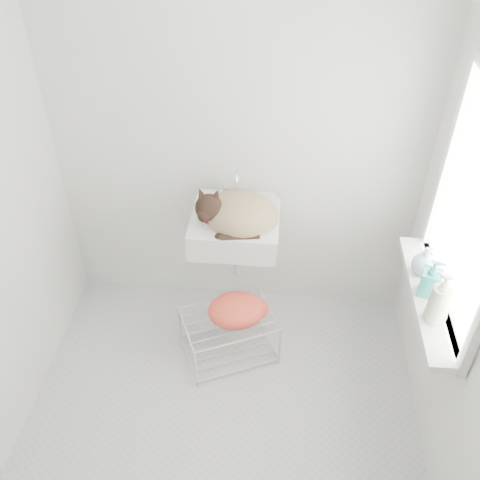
# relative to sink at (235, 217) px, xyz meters

# --- Properties ---
(floor) EXTENTS (2.20, 2.00, 0.02)m
(floor) POSITION_rel_sink_xyz_m (-0.01, -0.74, -0.85)
(floor) COLOR #B3B3B3
(floor) RESTS_ON ground
(back_wall) EXTENTS (2.20, 0.02, 2.50)m
(back_wall) POSITION_rel_sink_xyz_m (-0.01, 0.26, 0.40)
(back_wall) COLOR white
(back_wall) RESTS_ON ground
(window_glass) EXTENTS (0.01, 0.80, 1.00)m
(window_glass) POSITION_rel_sink_xyz_m (1.08, -0.54, 0.50)
(window_glass) COLOR white
(window_glass) RESTS_ON right_wall
(window_frame) EXTENTS (0.04, 0.90, 1.10)m
(window_frame) POSITION_rel_sink_xyz_m (1.06, -0.54, 0.50)
(window_frame) COLOR white
(window_frame) RESTS_ON right_wall
(windowsill) EXTENTS (0.16, 0.88, 0.04)m
(windowsill) POSITION_rel_sink_xyz_m (1.00, -0.54, -0.02)
(windowsill) COLOR white
(windowsill) RESTS_ON right_wall
(sink) EXTENTS (0.51, 0.45, 0.20)m
(sink) POSITION_rel_sink_xyz_m (0.00, 0.00, 0.00)
(sink) COLOR white
(sink) RESTS_ON back_wall
(faucet) EXTENTS (0.19, 0.13, 0.19)m
(faucet) POSITION_rel_sink_xyz_m (-0.00, 0.18, 0.14)
(faucet) COLOR silver
(faucet) RESTS_ON sink
(cat) EXTENTS (0.48, 0.40, 0.29)m
(cat) POSITION_rel_sink_xyz_m (0.01, -0.02, 0.04)
(cat) COLOR tan
(cat) RESTS_ON sink
(wire_rack) EXTENTS (0.63, 0.55, 0.32)m
(wire_rack) POSITION_rel_sink_xyz_m (-0.02, -0.29, -0.70)
(wire_rack) COLOR beige
(wire_rack) RESTS_ON floor
(towel) EXTENTS (0.39, 0.32, 0.14)m
(towel) POSITION_rel_sink_xyz_m (0.03, -0.29, -0.50)
(towel) COLOR orange
(towel) RESTS_ON wire_rack
(bottle_a) EXTENTS (0.13, 0.13, 0.23)m
(bottle_a) POSITION_rel_sink_xyz_m (0.99, -0.70, 0.00)
(bottle_a) COLOR #E5EDC3
(bottle_a) RESTS_ON windowsill
(bottle_b) EXTENTS (0.12, 0.12, 0.20)m
(bottle_b) POSITION_rel_sink_xyz_m (0.99, -0.53, 0.00)
(bottle_b) COLOR teal
(bottle_b) RESTS_ON windowsill
(bottle_c) EXTENTS (0.14, 0.14, 0.16)m
(bottle_c) POSITION_rel_sink_xyz_m (0.99, -0.38, 0.00)
(bottle_c) COLOR silver
(bottle_c) RESTS_ON windowsill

